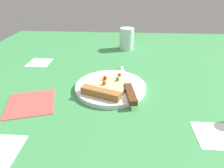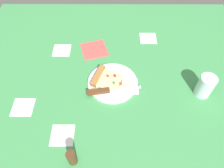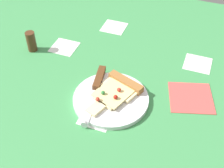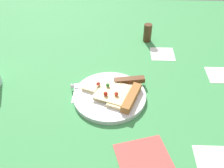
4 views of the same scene
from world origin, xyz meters
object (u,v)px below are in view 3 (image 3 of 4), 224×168
knife (96,88)px  napkin (191,97)px  plate (111,99)px  pizza_slice (116,91)px  pepper_shaker (31,41)px

knife → napkin: (27.85, 7.97, -1.85)cm
plate → pizza_slice: pizza_slice is taller
pizza_slice → knife: 6.38cm
pizza_slice → plate: bearing=89.8°
knife → pepper_shaker: pepper_shaker is taller
pepper_shaker → napkin: 57.95cm
napkin → pizza_slice: bearing=-161.6°
pizza_slice → knife: size_ratio=0.79×
pizza_slice → pepper_shaker: size_ratio=2.58×
plate → pepper_shaker: size_ratio=3.07×
knife → pizza_slice: bearing=178.0°
pizza_slice → napkin: pizza_slice is taller
pizza_slice → napkin: (21.53, 7.15, -2.05)cm
pizza_slice → knife: pizza_slice is taller
plate → napkin: size_ratio=1.75×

